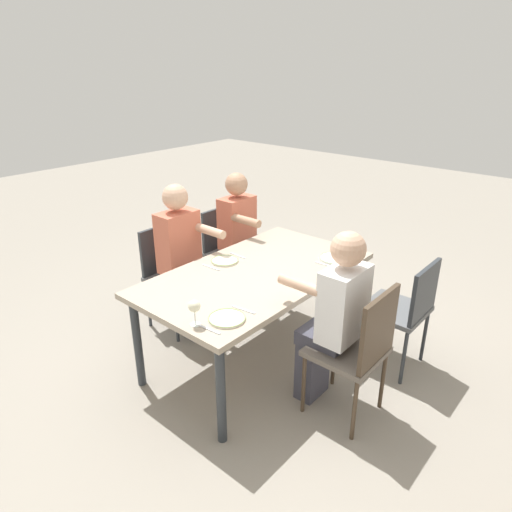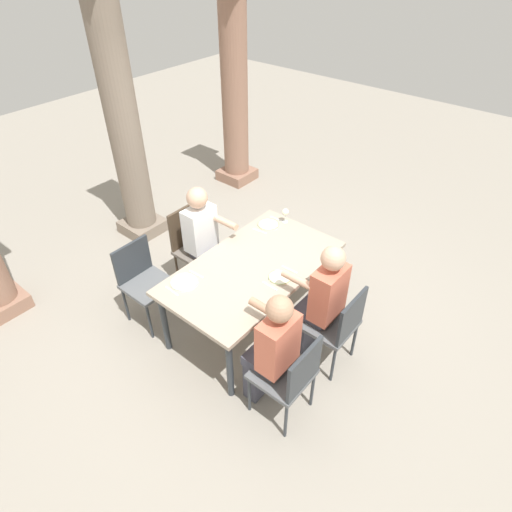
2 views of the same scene
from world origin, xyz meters
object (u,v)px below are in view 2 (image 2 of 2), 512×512
dining_table (253,271)px  plate_2 (268,224)px  diner_woman_green (271,349)px  stone_column_centre (123,122)px  wine_glass_2 (285,212)px  stone_column_far (235,93)px  plate_1 (280,277)px  chair_mid_north (193,243)px  chair_west_north (143,278)px  diner_guest_third (205,239)px  diner_man_white (321,300)px  chair_mid_south (337,323)px  plate_0 (184,282)px  chair_west_south (290,374)px

dining_table → plate_2: 0.71m
diner_woman_green → stone_column_centre: (0.97, 2.94, 0.83)m
diner_woman_green → wine_glass_2: diner_woman_green is taller
stone_column_far → plate_1: size_ratio=13.10×
plate_1 → stone_column_far: bearing=48.6°
chair_mid_north → plate_2: (0.56, -0.61, 0.22)m
chair_west_north → diner_guest_third: diner_guest_third is taller
diner_woman_green → diner_man_white: size_ratio=0.98×
chair_mid_north → chair_mid_south: 1.83m
chair_west_north → stone_column_centre: 1.91m
wine_glass_2 → plate_2: bearing=148.8°
wine_glass_2 → plate_0: bearing=175.4°
plate_1 → plate_2: size_ratio=0.93×
plate_2 → wine_glass_2: (0.17, -0.10, 0.11)m
chair_mid_north → diner_guest_third: bearing=-89.1°
stone_column_centre → plate_0: stone_column_centre is taller
diner_woman_green → diner_man_white: bearing=-0.6°
chair_west_south → chair_mid_north: 1.97m
chair_west_north → diner_woman_green: 1.64m
plate_1 → chair_west_north: bearing=118.4°
plate_0 → stone_column_far: bearing=33.8°
chair_west_south → plate_1: chair_west_south is taller
stone_column_centre → stone_column_far: stone_column_centre is taller
dining_table → diner_man_white: diner_man_white is taller
dining_table → diner_guest_third: (0.08, 0.72, 0.00)m
chair_mid_south → stone_column_far: bearing=55.3°
chair_mid_north → stone_column_centre: stone_column_centre is taller
chair_west_south → plate_0: 1.26m
chair_west_north → wine_glass_2: wine_glass_2 is taller
chair_mid_north → diner_woman_green: size_ratio=0.75×
chair_west_south → plate_0: chair_west_south is taller
diner_man_white → plate_1: (-0.05, 0.42, 0.07)m
chair_mid_north → stone_column_centre: (0.26, 1.30, 0.97)m
chair_mid_south → diner_woman_green: 0.75m
diner_man_white → diner_guest_third: diner_man_white is taller
diner_woman_green → plate_0: bearing=87.4°
diner_woman_green → diner_guest_third: 1.61m
diner_guest_third → wine_glass_2: size_ratio=7.82×
diner_guest_third → plate_2: (0.56, -0.41, 0.07)m
chair_mid_north → diner_woman_green: 1.79m
chair_mid_south → diner_man_white: bearing=90.9°
plate_2 → wine_glass_2: size_ratio=1.39×
chair_west_south → wine_glass_2: 1.86m
diner_guest_third → stone_column_centre: stone_column_centre is taller
chair_west_north → stone_column_far: stone_column_far is taller
chair_west_north → diner_guest_third: (0.71, -0.19, 0.17)m
plate_0 → chair_west_south: bearing=-92.3°
chair_west_south → stone_column_centre: size_ratio=0.29×
diner_man_white → diner_guest_third: size_ratio=1.02×
chair_west_south → plate_0: size_ratio=3.49×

